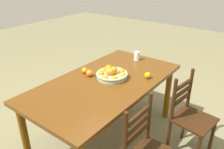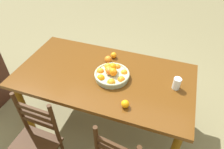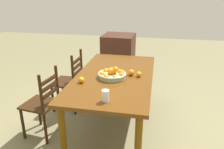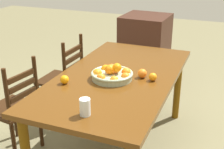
# 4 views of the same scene
# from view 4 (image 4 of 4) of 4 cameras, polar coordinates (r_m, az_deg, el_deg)

# --- Properties ---
(dining_table) EXTENTS (1.79, 0.95, 0.77)m
(dining_table) POSITION_cam_4_polar(r_m,az_deg,el_deg) (2.67, 1.02, -1.87)
(dining_table) COLOR #57310F
(dining_table) RESTS_ON ground
(chair_near_window) EXTENTS (0.42, 0.42, 0.93)m
(chair_near_window) POSITION_cam_4_polar(r_m,az_deg,el_deg) (3.38, -8.90, -0.92)
(chair_near_window) COLOR black
(chair_near_window) RESTS_ON ground
(chair_by_cabinet) EXTENTS (0.44, 0.44, 0.91)m
(chair_by_cabinet) POSITION_cam_4_polar(r_m,az_deg,el_deg) (2.89, -17.48, -6.14)
(chair_by_cabinet) COLOR black
(chair_by_cabinet) RESTS_ON ground
(cabinet) EXTENTS (0.62, 0.62, 0.94)m
(cabinet) POSITION_cam_4_polar(r_m,az_deg,el_deg) (4.32, 6.09, 4.71)
(cabinet) COLOR #3C1F16
(cabinet) RESTS_ON ground
(fruit_bowl) EXTENTS (0.35, 0.35, 0.14)m
(fruit_bowl) POSITION_cam_4_polar(r_m,az_deg,el_deg) (2.54, 0.03, 0.16)
(fruit_bowl) COLOR #9BAA8A
(fruit_bowl) RESTS_ON dining_table
(orange_loose_0) EXTENTS (0.07, 0.07, 0.07)m
(orange_loose_0) POSITION_cam_4_polar(r_m,az_deg,el_deg) (2.53, 7.54, -0.45)
(orange_loose_0) COLOR orange
(orange_loose_0) RESTS_ON dining_table
(orange_loose_1) EXTENTS (0.08, 0.08, 0.08)m
(orange_loose_1) POSITION_cam_4_polar(r_m,az_deg,el_deg) (2.58, 5.61, 0.21)
(orange_loose_1) COLOR orange
(orange_loose_1) RESTS_ON dining_table
(orange_loose_2) EXTENTS (0.07, 0.07, 0.07)m
(orange_loose_2) POSITION_cam_4_polar(r_m,az_deg,el_deg) (2.49, -8.78, -0.94)
(orange_loose_2) COLOR orange
(orange_loose_2) RESTS_ON dining_table
(drinking_glass) EXTENTS (0.07, 0.07, 0.12)m
(drinking_glass) POSITION_cam_4_polar(r_m,az_deg,el_deg) (2.01, -5.01, -6.01)
(drinking_glass) COLOR silver
(drinking_glass) RESTS_ON dining_table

